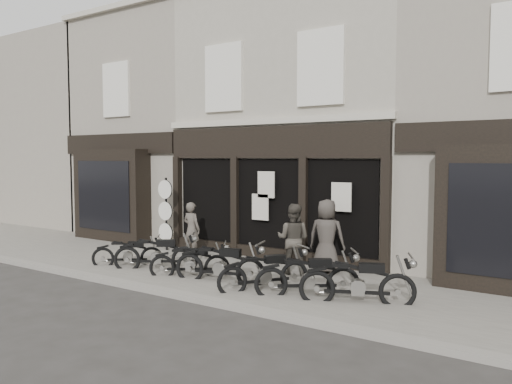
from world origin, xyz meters
The scene contains 17 objects.
ground_plane centered at (0.00, 0.00, 0.00)m, with size 90.00×90.00×0.00m, color #2D2B28.
pavement centered at (0.00, 0.90, 0.06)m, with size 30.00×4.20×0.12m, color #66615A.
kerb centered at (0.00, -1.25, 0.07)m, with size 30.00×0.25×0.13m, color gray.
central_building centered at (0.00, 5.95, 4.08)m, with size 7.30×6.22×8.34m.
neighbour_left centered at (-6.35, 5.90, 4.04)m, with size 5.60×6.73×8.34m.
filler_left centered at (-14.50, 6.00, 4.10)m, with size 11.00×6.00×8.20m, color gray.
motorcycle_0 centered at (-2.70, 0.09, 0.36)m, with size 1.61×1.35×0.91m.
motorcycle_1 centered at (-1.73, 0.19, 0.42)m, with size 1.95×1.46×1.06m.
motorcycle_2 centered at (-0.49, 0.09, 0.38)m, with size 1.73×1.33×0.95m.
motorcycle_3 centered at (0.47, 0.04, 0.43)m, with size 2.25×0.87×1.09m.
motorcycle_4 centered at (1.71, 0.04, 0.41)m, with size 1.48×1.87×1.03m.
motorcycle_5 centered at (2.74, 0.14, 0.43)m, with size 1.95×1.52×1.07m.
motorcycle_6 centered at (3.83, 0.19, 0.44)m, with size 2.18×1.24×1.11m.
man_left centered at (-2.03, 1.92, 0.92)m, with size 0.58×0.38×1.60m, color #4F4841.
man_centre centered at (1.53, 1.63, 1.00)m, with size 0.85×0.67×1.76m, color #3E3932.
man_right centered at (2.20, 2.14, 1.05)m, with size 0.91×0.59×1.86m, color #3B3631.
advert_sign_post centered at (-3.36, 2.24, 1.16)m, with size 0.58×0.37×2.39m.
Camera 1 is at (7.53, -9.14, 3.03)m, focal length 35.00 mm.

